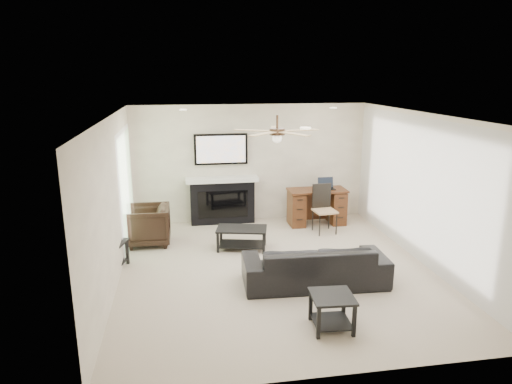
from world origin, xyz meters
TOP-DOWN VIEW (x-y plane):
  - room_shell at (0.19, 0.08)m, footprint 5.50×5.54m
  - sofa at (0.46, -0.58)m, footprint 2.20×0.95m
  - armchair at (-2.14, 1.57)m, footprint 0.82×0.79m
  - coffee_table at (-0.44, 1.02)m, footprint 0.99×0.69m
  - end_table_near at (0.31, -1.83)m, footprint 0.55×0.55m
  - end_table_left at (-2.69, 0.52)m, footprint 0.62×0.62m
  - fireplace_unit at (-0.64, 2.58)m, footprint 1.52×0.34m
  - desk at (1.32, 2.18)m, footprint 1.22×0.56m
  - desk_chair at (1.32, 1.63)m, footprint 0.46×0.48m
  - laptop at (1.52, 2.16)m, footprint 0.33×0.24m

SIDE VIEW (x-z plane):
  - coffee_table at x=-0.44m, z-range 0.00..0.40m
  - end_table_near at x=0.31m, z-range 0.00..0.45m
  - end_table_left at x=-2.69m, z-range 0.00..0.45m
  - sofa at x=0.46m, z-range 0.00..0.63m
  - armchair at x=-2.14m, z-range 0.00..0.74m
  - desk at x=1.32m, z-range 0.00..0.76m
  - desk_chair at x=1.32m, z-range 0.00..0.97m
  - laptop at x=1.52m, z-range 0.76..0.99m
  - fireplace_unit at x=-0.64m, z-range 0.00..1.91m
  - room_shell at x=0.19m, z-range 0.42..2.94m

